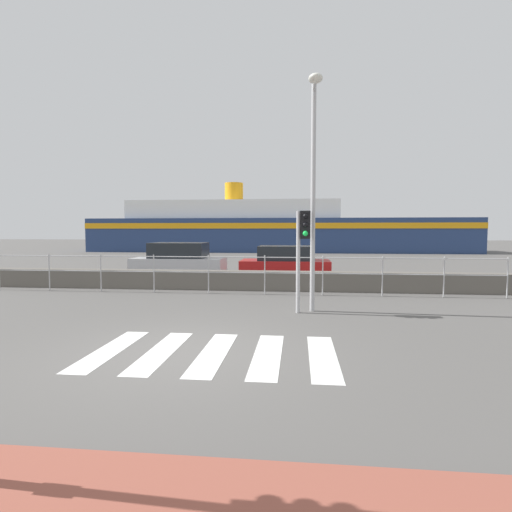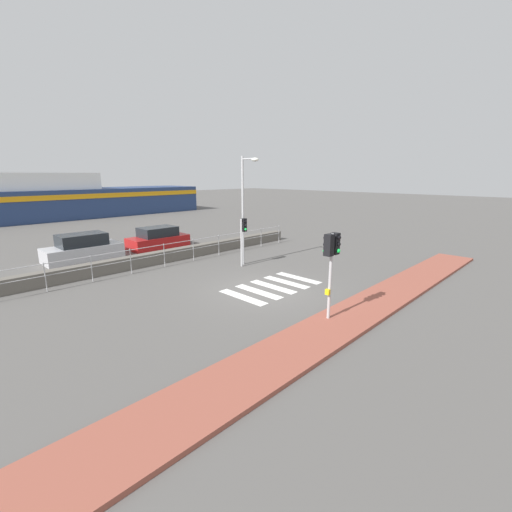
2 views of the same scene
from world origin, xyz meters
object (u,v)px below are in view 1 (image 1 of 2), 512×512
Objects in this scene: parked_car_red at (285,264)px; ferry_boat at (269,230)px; traffic_light_far at (303,238)px; parked_car_silver at (179,262)px; streetlamp at (314,169)px.

ferry_boat is at bearing 95.98° from parked_car_red.
ferry_boat is at bearing 95.74° from traffic_light_far.
parked_car_silver reaches higher than parked_car_red.
streetlamp is 9.77m from parked_car_silver.
streetlamp is at bearing -83.77° from ferry_boat.
parked_car_silver is at bearing 125.81° from traffic_light_far.
parked_car_silver is (-5.64, 7.43, -2.89)m from streetlamp.
streetlamp reaches higher than traffic_light_far.
ferry_boat reaches higher than streetlamp.
traffic_light_far reaches higher than parked_car_silver.
traffic_light_far is 29.59m from ferry_boat.
ferry_boat is 22.14m from parked_car_red.
streetlamp reaches higher than parked_car_red.
parked_car_silver is (-5.39, 7.47, -1.21)m from traffic_light_far.
traffic_light_far is 0.45× the size of streetlamp.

